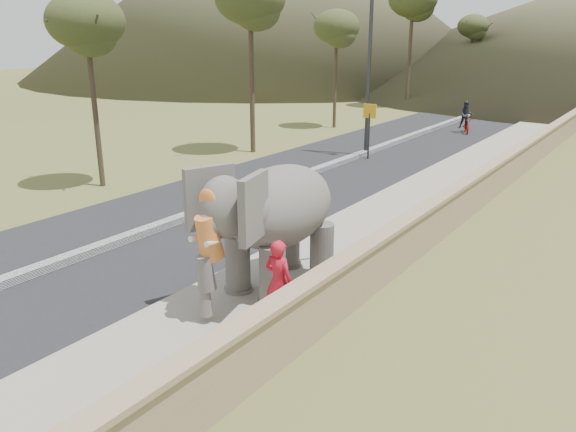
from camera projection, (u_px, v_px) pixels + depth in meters
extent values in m
plane|color=olive|center=(142.00, 374.00, 9.08)|extent=(160.00, 160.00, 0.00)
cube|color=black|center=(266.00, 191.00, 19.60)|extent=(7.00, 120.00, 0.03)
cube|color=black|center=(266.00, 188.00, 19.57)|extent=(0.35, 120.00, 0.22)
cube|color=#9E9687|center=(399.00, 214.00, 16.86)|extent=(3.00, 120.00, 0.15)
cube|color=tan|center=(454.00, 208.00, 15.82)|extent=(0.30, 120.00, 1.10)
cylinder|color=#28282D|center=(369.00, 64.00, 24.20)|extent=(0.16, 0.16, 8.00)
cylinder|color=#2D2D33|center=(369.00, 137.00, 24.28)|extent=(0.08, 0.08, 2.00)
cube|color=gold|center=(370.00, 111.00, 23.94)|extent=(0.60, 0.05, 0.60)
imported|color=red|center=(279.00, 281.00, 10.20)|extent=(0.58, 0.38, 1.60)
imported|color=maroon|center=(467.00, 126.00, 30.88)|extent=(1.19, 1.73, 0.86)
imported|color=black|center=(466.00, 115.00, 30.75)|extent=(0.91, 0.82, 1.52)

